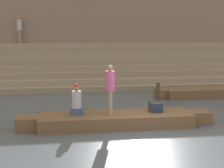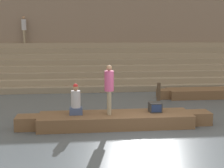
# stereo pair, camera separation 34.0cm
# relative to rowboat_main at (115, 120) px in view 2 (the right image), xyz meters

# --- Properties ---
(ground_plane) EXTENTS (120.00, 120.00, 0.00)m
(ground_plane) POSITION_rel_rowboat_main_xyz_m (1.01, -1.42, -0.25)
(ground_plane) COLOR #4C5660
(ghat_steps) EXTENTS (36.00, 4.74, 2.67)m
(ghat_steps) POSITION_rel_rowboat_main_xyz_m (1.01, 9.52, 0.70)
(ghat_steps) COLOR gray
(ghat_steps) RESTS_ON ground
(back_wall) EXTENTS (34.20, 1.28, 7.44)m
(back_wall) POSITION_rel_rowboat_main_xyz_m (1.01, 11.79, 3.44)
(back_wall) COLOR #7F6B5B
(back_wall) RESTS_ON ground
(rowboat_main) EXTENTS (7.09, 1.49, 0.47)m
(rowboat_main) POSITION_rel_rowboat_main_xyz_m (0.00, 0.00, 0.00)
(rowboat_main) COLOR brown
(rowboat_main) RESTS_ON ground
(person_standing) EXTENTS (0.33, 0.33, 1.79)m
(person_standing) POSITION_rel_rowboat_main_xyz_m (-0.24, -0.07, 1.26)
(person_standing) COLOR gray
(person_standing) RESTS_ON rowboat_main
(person_rowing) EXTENTS (0.47, 0.37, 1.13)m
(person_rowing) POSITION_rel_rowboat_main_xyz_m (-1.42, 0.08, 0.68)
(person_rowing) COLOR #3D4C75
(person_rowing) RESTS_ON rowboat_main
(tv_set) EXTENTS (0.45, 0.45, 0.36)m
(tv_set) POSITION_rel_rowboat_main_xyz_m (1.50, 0.12, 0.40)
(tv_set) COLOR #2D2D2D
(tv_set) RESTS_ON rowboat_main
(moored_boat_shore) EXTENTS (5.21, 1.26, 0.46)m
(moored_boat_shore) POSITION_rel_rowboat_main_xyz_m (5.36, 4.60, -0.01)
(moored_boat_shore) COLOR brown
(moored_boat_shore) RESTS_ON ground
(mooring_post) EXTENTS (0.15, 0.15, 1.27)m
(mooring_post) POSITION_rel_rowboat_main_xyz_m (2.08, 1.86, 0.38)
(mooring_post) COLOR #473828
(mooring_post) RESTS_ON ground
(person_on_steps) EXTENTS (0.32, 0.32, 1.80)m
(person_on_steps) POSITION_rel_rowboat_main_xyz_m (-4.95, 10.90, 3.47)
(person_on_steps) COLOR gray
(person_on_steps) RESTS_ON ghat_steps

